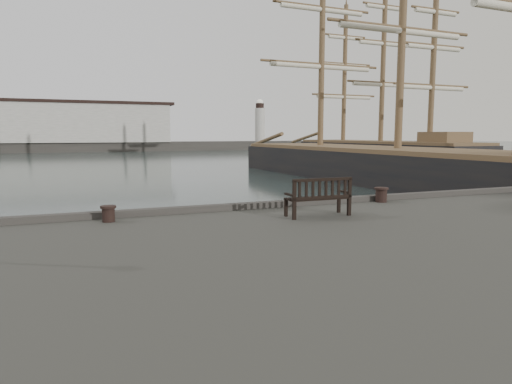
{
  "coord_description": "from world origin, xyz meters",
  "views": [
    {
      "loc": [
        -4.96,
        -12.68,
        3.78
      ],
      "look_at": [
        -0.08,
        -0.5,
        2.1
      ],
      "focal_mm": 32.0,
      "sensor_mm": 36.0,
      "label": 1
    }
  ],
  "objects_px": {
    "bench": "(318,204)",
    "tall_ship_far": "(380,157)",
    "tall_ship_main": "(397,174)",
    "bollard_right": "(381,195)",
    "bollard_left": "(108,214)"
  },
  "relations": [
    {
      "from": "bollard_left",
      "to": "tall_ship_far",
      "type": "relative_size",
      "value": 0.01
    },
    {
      "from": "bollard_left",
      "to": "tall_ship_far",
      "type": "height_order",
      "value": "tall_ship_far"
    },
    {
      "from": "bench",
      "to": "bollard_left",
      "type": "xyz_separation_m",
      "value": [
        -5.33,
        1.28,
        -0.12
      ]
    },
    {
      "from": "bollard_right",
      "to": "bollard_left",
      "type": "bearing_deg",
      "value": -178.52
    },
    {
      "from": "bench",
      "to": "tall_ship_far",
      "type": "height_order",
      "value": "tall_ship_far"
    },
    {
      "from": "bollard_right",
      "to": "tall_ship_far",
      "type": "distance_m",
      "value": 45.14
    },
    {
      "from": "tall_ship_far",
      "to": "bollard_right",
      "type": "bearing_deg",
      "value": -127.95
    },
    {
      "from": "bollard_right",
      "to": "tall_ship_far",
      "type": "xyz_separation_m",
      "value": [
        27.12,
        36.08,
        -0.95
      ]
    },
    {
      "from": "bollard_right",
      "to": "tall_ship_far",
      "type": "relative_size",
      "value": 0.02
    },
    {
      "from": "bench",
      "to": "tall_ship_far",
      "type": "relative_size",
      "value": 0.06
    },
    {
      "from": "bench",
      "to": "bollard_right",
      "type": "distance_m",
      "value": 3.54
    },
    {
      "from": "tall_ship_main",
      "to": "tall_ship_far",
      "type": "bearing_deg",
      "value": 54.51
    },
    {
      "from": "tall_ship_main",
      "to": "bollard_right",
      "type": "bearing_deg",
      "value": -131.79
    },
    {
      "from": "tall_ship_main",
      "to": "tall_ship_far",
      "type": "height_order",
      "value": "tall_ship_main"
    },
    {
      "from": "bench",
      "to": "tall_ship_far",
      "type": "xyz_separation_m",
      "value": [
        30.32,
        37.58,
        -1.04
      ]
    }
  ]
}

